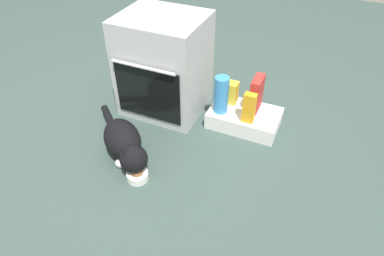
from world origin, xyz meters
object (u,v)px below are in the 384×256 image
Objects in this scene: oven at (164,65)px; snack_bag at (230,92)px; pantry_cabinet at (244,118)px; water_bottle at (221,95)px; cereal_box at (256,94)px; juice_carton at (249,108)px; food_bowl at (137,175)px; cat at (124,143)px.

snack_bag is at bearing 11.37° from oven.
pantry_cabinet is 0.29m from water_bottle.
cereal_box is 0.17m from juice_carton.
cereal_box is (0.06, 0.06, 0.21)m from pantry_cabinet.
snack_bag is at bearing 175.19° from cereal_box.
oven reaches higher than pantry_cabinet.
pantry_cabinet is (0.69, 0.03, -0.33)m from oven.
food_bowl is 0.87m from water_bottle.
juice_carton is (0.74, -0.08, -0.15)m from oven.
oven is 2.84× the size of cereal_box.
snack_bag is at bearing 81.30° from water_bottle.
snack_bag is (0.32, 0.93, 0.19)m from food_bowl.
pantry_cabinet is 0.81× the size of cat.
oven is 0.52m from water_bottle.
oven is 3.31× the size of juice_carton.
juice_carton is at bearing 54.37° from food_bowl.
water_bottle is at bearing -98.70° from snack_bag.
cereal_box is 0.27m from water_bottle.
water_bottle is (0.48, 0.63, 0.14)m from cat.
oven is 4.42× the size of snack_bag.
pantry_cabinet is at bearing 2.32° from oven.
water_bottle is at bearing -151.28° from cereal_box.
pantry_cabinet is 1.95× the size of cereal_box.
pantry_cabinet is 0.22m from juice_carton.
food_bowl is 0.25m from cat.
cat is 1.05m from cereal_box.
pantry_cabinet is 0.97m from cat.
juice_carton is at bearing -8.96° from water_bottle.
cereal_box is at bearing 88.03° from juice_carton.
food_bowl is 1.00m from snack_bag.
cereal_box is (0.74, 0.09, -0.13)m from oven.
cat is 2.26× the size of water_bottle.
food_bowl is 0.53× the size of cereal_box.
cereal_box reaches higher than juice_carton.
oven reaches higher than cereal_box.
oven is at bearing -177.68° from pantry_cabinet.
snack_bag is (0.50, 0.78, 0.08)m from cat.
oven is 0.92m from food_bowl.
oven is at bearing -173.23° from cereal_box.
juice_carton is (0.71, 0.60, 0.11)m from cat.
pantry_cabinet is 2.27× the size of juice_carton.
snack_bag is at bearing 153.73° from pantry_cabinet.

